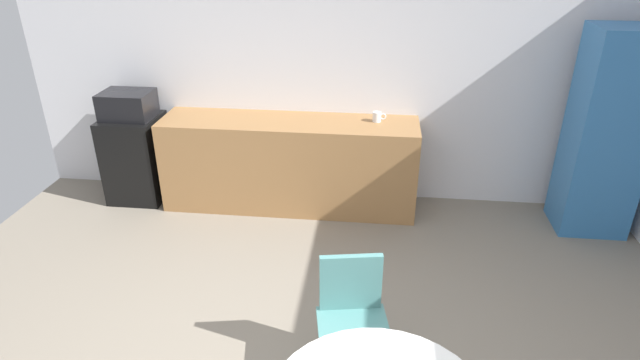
{
  "coord_description": "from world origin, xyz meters",
  "views": [
    {
      "loc": [
        0.53,
        -1.97,
        2.58
      ],
      "look_at": [
        0.16,
        1.31,
        0.95
      ],
      "focal_mm": 29.18,
      "sensor_mm": 36.0,
      "label": 1
    }
  ],
  "objects_px": {
    "mug_white": "(377,117)",
    "mini_fridge": "(137,158)",
    "chair_teal": "(352,308)",
    "locker_cabinet": "(606,134)",
    "microwave": "(128,105)"
  },
  "relations": [
    {
      "from": "mug_white",
      "to": "mini_fridge",
      "type": "bearing_deg",
      "value": -178.18
    },
    {
      "from": "mini_fridge",
      "to": "chair_teal",
      "type": "relative_size",
      "value": 1.05
    },
    {
      "from": "locker_cabinet",
      "to": "chair_teal",
      "type": "xyz_separation_m",
      "value": [
        -2.1,
        -2.07,
        -0.4
      ]
    },
    {
      "from": "locker_cabinet",
      "to": "mini_fridge",
      "type": "bearing_deg",
      "value": 178.71
    },
    {
      "from": "mini_fridge",
      "to": "mug_white",
      "type": "distance_m",
      "value": 2.48
    },
    {
      "from": "mini_fridge",
      "to": "chair_teal",
      "type": "bearing_deg",
      "value": -42.97
    },
    {
      "from": "microwave",
      "to": "mug_white",
      "type": "xyz_separation_m",
      "value": [
        2.43,
        0.08,
        -0.05
      ]
    },
    {
      "from": "mug_white",
      "to": "chair_teal",
      "type": "bearing_deg",
      "value": -92.47
    },
    {
      "from": "chair_teal",
      "to": "mug_white",
      "type": "distance_m",
      "value": 2.29
    },
    {
      "from": "locker_cabinet",
      "to": "mug_white",
      "type": "relative_size",
      "value": 14.37
    },
    {
      "from": "mini_fridge",
      "to": "chair_teal",
      "type": "distance_m",
      "value": 3.19
    },
    {
      "from": "microwave",
      "to": "locker_cabinet",
      "type": "xyz_separation_m",
      "value": [
        4.43,
        -0.1,
        -0.07
      ]
    },
    {
      "from": "chair_teal",
      "to": "microwave",
      "type": "bearing_deg",
      "value": 137.03
    },
    {
      "from": "chair_teal",
      "to": "mug_white",
      "type": "xyz_separation_m",
      "value": [
        0.1,
        2.25,
        0.43
      ]
    },
    {
      "from": "locker_cabinet",
      "to": "chair_teal",
      "type": "height_order",
      "value": "locker_cabinet"
    }
  ]
}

